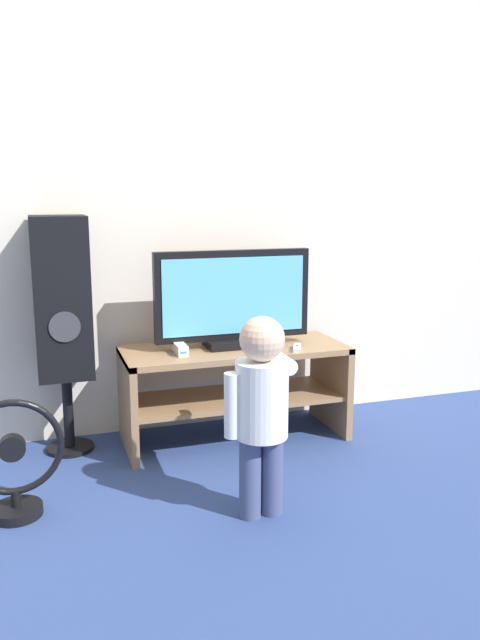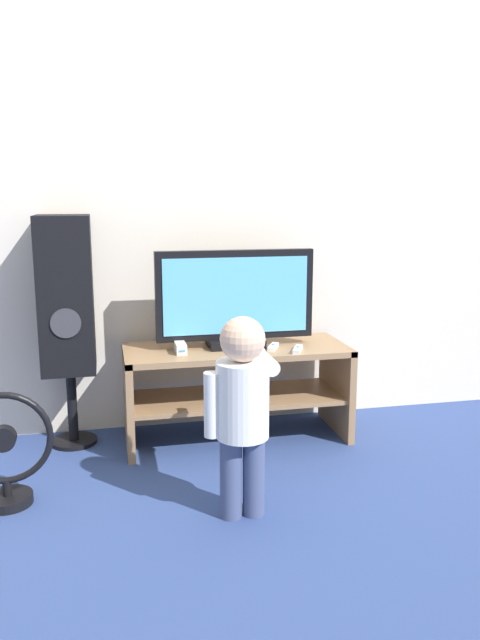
{
  "view_description": "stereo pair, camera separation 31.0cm",
  "coord_description": "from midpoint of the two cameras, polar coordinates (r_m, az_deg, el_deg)",
  "views": [
    {
      "loc": [
        -0.95,
        -2.75,
        1.26
      ],
      "look_at": [
        0.0,
        0.14,
        0.66
      ],
      "focal_mm": 35.0,
      "sensor_mm": 36.0,
      "label": 1
    },
    {
      "loc": [
        -0.66,
        -2.83,
        1.26
      ],
      "look_at": [
        0.0,
        0.14,
        0.66
      ],
      "focal_mm": 35.0,
      "sensor_mm": 36.0,
      "label": 2
    }
  ],
  "objects": [
    {
      "name": "wall_back",
      "position": [
        3.43,
        -4.82,
        11.86
      ],
      "size": [
        10.0,
        0.06,
        2.6
      ],
      "color": "silver",
      "rests_on": "ground_plane"
    },
    {
      "name": "speaker_tower",
      "position": [
        3.17,
        -18.7,
        1.59
      ],
      "size": [
        0.26,
        0.32,
        1.17
      ],
      "color": "black",
      "rests_on": "ground_plane"
    },
    {
      "name": "remote_primary",
      "position": [
        3.15,
        2.44,
        -2.61
      ],
      "size": [
        0.09,
        0.13,
        0.03
      ],
      "color": "white",
      "rests_on": "tv_stand"
    },
    {
      "name": "remote_secondary",
      "position": [
        3.19,
        0.16,
        -2.44
      ],
      "size": [
        0.09,
        0.13,
        0.03
      ],
      "color": "white",
      "rests_on": "tv_stand"
    },
    {
      "name": "child",
      "position": [
        2.45,
        -1.69,
        -7.38
      ],
      "size": [
        0.31,
        0.46,
        0.82
      ],
      "color": "#3F4C72",
      "rests_on": "ground_plane"
    },
    {
      "name": "game_console",
      "position": [
        3.13,
        -8.4,
        -2.57
      ],
      "size": [
        0.05,
        0.19,
        0.05
      ],
      "color": "white",
      "rests_on": "tv_stand"
    },
    {
      "name": "television",
      "position": [
        3.19,
        -3.42,
        1.83
      ],
      "size": [
        0.82,
        0.2,
        0.5
      ],
      "color": "black",
      "rests_on": "tv_stand"
    },
    {
      "name": "tv_stand",
      "position": [
        3.26,
        -3.24,
        -5.37
      ],
      "size": [
        1.15,
        0.47,
        0.5
      ],
      "color": "#93704C",
      "rests_on": "ground_plane"
    },
    {
      "name": "floor_fan",
      "position": [
        2.73,
        -23.2,
        -12.09
      ],
      "size": [
        0.4,
        0.2,
        0.49
      ],
      "color": "black",
      "rests_on": "ground_plane"
    },
    {
      "name": "ground_plane",
      "position": [
        3.17,
        -2.05,
        -12.23
      ],
      "size": [
        16.0,
        16.0,
        0.0
      ],
      "primitive_type": "plane",
      "color": "navy"
    }
  ]
}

